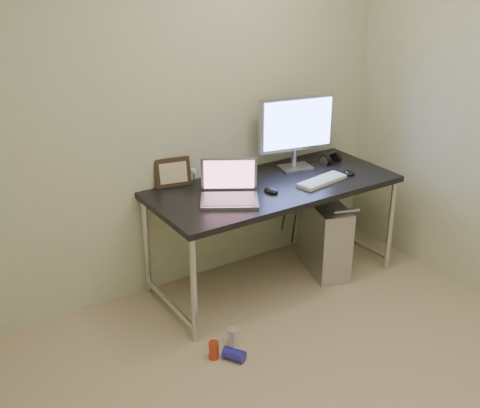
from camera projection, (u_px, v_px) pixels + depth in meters
The scene contains 16 objects.
wall_back at pixel (161, 113), 3.85m from camera, with size 3.50×0.02×2.50m, color beige.
desk at pixel (274, 194), 4.11m from camera, with size 1.71×0.75×0.75m.
tower_computer at pixel (324, 237), 4.42m from camera, with size 0.37×0.56×0.57m.
cable_a at pixel (287, 204), 4.65m from camera, with size 0.01×0.01×0.70m, color black.
cable_b at pixel (297, 204), 4.69m from camera, with size 0.01×0.01×0.72m, color black.
can_red at pixel (214, 350), 3.53m from camera, with size 0.06×0.06×0.11m, color #BC391F.
can_white at pixel (233, 337), 3.65m from camera, with size 0.06×0.06×0.12m, color silver.
can_blue at pixel (234, 354), 3.53m from camera, with size 0.07×0.07×0.13m, color #2823B2.
laptop at pixel (229, 190), 3.82m from camera, with size 0.46×0.44×0.25m.
monitor at pixel (296, 127), 4.24m from camera, with size 0.56×0.21×0.53m.
keyboard at pixel (322, 181), 4.10m from camera, with size 0.38×0.12×0.02m, color silver.
mouse_right at pixel (349, 172), 4.25m from camera, with size 0.07×0.11×0.04m, color black.
mouse_left at pixel (271, 190), 3.94m from camera, with size 0.07×0.12×0.04m, color black.
headphones at pixel (331, 159), 4.47m from camera, with size 0.15×0.09×0.10m.
picture_frame at pixel (173, 172), 4.01m from camera, with size 0.25×0.03×0.20m, color black.
webcam at pixel (194, 172), 4.06m from camera, with size 0.04×0.04×0.11m.
Camera 1 is at (-1.62, -1.68, 2.26)m, focal length 45.00 mm.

